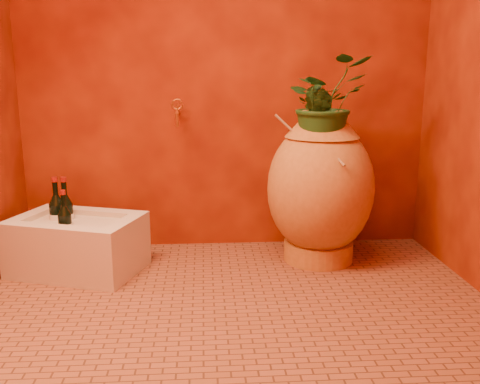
{
  "coord_description": "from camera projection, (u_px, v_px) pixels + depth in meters",
  "views": [
    {
      "loc": [
        -0.14,
        -2.33,
        1.1
      ],
      "look_at": [
        0.04,
        0.35,
        0.49
      ],
      "focal_mm": 40.0,
      "sensor_mm": 36.0,
      "label": 1
    }
  ],
  "objects": [
    {
      "name": "stone_basin",
      "position": [
        78.0,
        245.0,
        2.97
      ],
      "size": [
        0.79,
        0.67,
        0.31
      ],
      "rotation": [
        0.0,
        0.0,
        -0.33
      ],
      "color": "beige",
      "rests_on": "floor"
    },
    {
      "name": "floor",
      "position": [
        236.0,
        309.0,
        2.52
      ],
      "size": [
        2.5,
        2.5,
        0.0
      ],
      "primitive_type": "plane",
      "color": "brown",
      "rests_on": "ground"
    },
    {
      "name": "amphora",
      "position": [
        320.0,
        188.0,
        3.09
      ],
      "size": [
        0.79,
        0.79,
        0.88
      ],
      "rotation": [
        0.0,
        0.0,
        -0.34
      ],
      "color": "#B27832",
      "rests_on": "floor"
    },
    {
      "name": "plant_side",
      "position": [
        316.0,
        119.0,
        2.97
      ],
      "size": [
        0.24,
        0.24,
        0.34
      ],
      "primitive_type": "imported",
      "rotation": [
        0.0,
        0.0,
        -0.77
      ],
      "color": "#18451A",
      "rests_on": "amphora"
    },
    {
      "name": "wall_tap",
      "position": [
        177.0,
        111.0,
        3.2
      ],
      "size": [
        0.07,
        0.15,
        0.16
      ],
      "color": "#B37029",
      "rests_on": "wall_back"
    },
    {
      "name": "wine_bottle_a",
      "position": [
        66.0,
        216.0,
        3.01
      ],
      "size": [
        0.09,
        0.09,
        0.35
      ],
      "color": "black",
      "rests_on": "stone_basin"
    },
    {
      "name": "wall_back",
      "position": [
        226.0,
        45.0,
        3.21
      ],
      "size": [
        2.5,
        0.02,
        2.5
      ],
      "primitive_type": "cube",
      "color": "#500F04",
      "rests_on": "ground"
    },
    {
      "name": "wine_bottle_c",
      "position": [
        57.0,
        216.0,
        3.01
      ],
      "size": [
        0.09,
        0.09,
        0.35
      ],
      "color": "black",
      "rests_on": "stone_basin"
    },
    {
      "name": "wine_bottle_b",
      "position": [
        65.0,
        226.0,
        2.88
      ],
      "size": [
        0.08,
        0.08,
        0.31
      ],
      "color": "black",
      "rests_on": "stone_basin"
    },
    {
      "name": "plant_main",
      "position": [
        325.0,
        102.0,
        2.95
      ],
      "size": [
        0.57,
        0.54,
        0.51
      ],
      "primitive_type": "imported",
      "rotation": [
        0.0,
        0.0,
        0.38
      ],
      "color": "#18451A",
      "rests_on": "amphora"
    }
  ]
}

